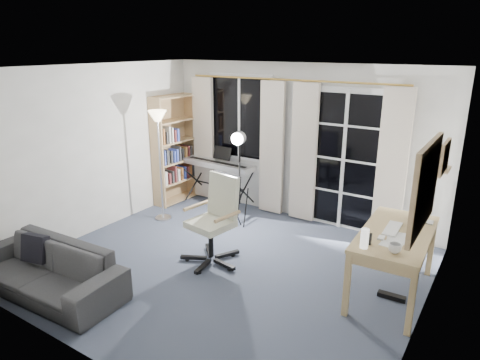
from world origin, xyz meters
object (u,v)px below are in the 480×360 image
keyboard_piano (219,165)px  bookshelf (173,152)px  monitor (428,199)px  studio_light (239,149)px  mug (395,247)px  office_chair (218,211)px  torchiere_lamp (158,133)px  desk (396,240)px  sofa (44,262)px

keyboard_piano → bookshelf: bearing=-162.4°
bookshelf → monitor: 4.24m
studio_light → monitor: studio_light is taller
monitor → mug: (-0.10, -0.95, -0.22)m
office_chair → torchiere_lamp: bearing=167.5°
desk → sofa: bearing=-149.8°
desk → studio_light: bearing=162.4°
bookshelf → monitor: size_ratio=3.47×
bookshelf → keyboard_piano: bearing=17.5°
keyboard_piano → mug: size_ratio=10.88×
studio_light → mug: 2.82m
desk → bookshelf: bearing=163.9°
office_chair → desk: 2.11m
mug → sofa: 3.69m
keyboard_piano → office_chair: bearing=-51.8°
monitor → mug: monitor is taller
bookshelf → studio_light: 1.63m
monitor → sofa: size_ratio=0.28×
bookshelf → desk: (4.00, -0.98, -0.23)m
mug → sofa: mug is taller
office_chair → monitor: monitor is taller
studio_light → bookshelf: bearing=155.2°
torchiere_lamp → monitor: torchiere_lamp is taller
studio_light → sofa: bearing=-119.4°
keyboard_piano → sofa: (-0.03, -3.25, -0.35)m
office_chair → sofa: size_ratio=0.59×
studio_light → sofa: studio_light is taller
keyboard_piano → monitor: 3.48m
studio_light → torchiere_lamp: bearing=-172.3°
office_chair → desk: bearing=19.5°
keyboard_piano → desk: 3.40m
desk → torchiere_lamp: bearing=174.1°
office_chair → mug: office_chair is taller
studio_light → mug: bearing=-38.1°
studio_light → sofa: size_ratio=0.78×
monitor → studio_light: bearing=173.0°
studio_light → mug: size_ratio=12.26×
torchiere_lamp → mug: 3.80m
monitor → sofa: monitor is taller
office_chair → mug: (2.17, -0.13, 0.15)m
studio_light → sofa: 2.94m
keyboard_piano → desk: (3.18, -1.20, -0.07)m
torchiere_lamp → sofa: (0.37, -2.28, -1.02)m
bookshelf → torchiere_lamp: (0.42, -0.76, 0.51)m
keyboard_piano → mug: keyboard_piano is taller
mug → monitor: bearing=84.2°
torchiere_lamp → studio_light: size_ratio=1.16×
bookshelf → office_chair: bearing=-32.2°
bookshelf → studio_light: bookshelf is taller
torchiere_lamp → keyboard_piano: (0.40, 0.97, -0.67)m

